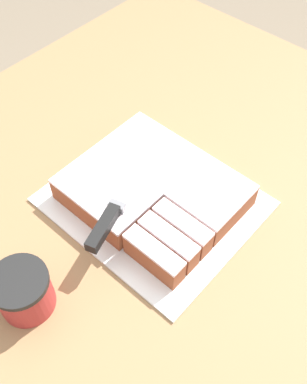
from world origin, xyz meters
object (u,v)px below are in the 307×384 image
cake_board (154,201)px  knife (114,210)px  coffee_cup (24,292)px  cake (153,190)px

cake_board → knife: knife is taller
cake_board → coffee_cup: size_ratio=3.94×
knife → coffee_cup: (-0.21, 0.01, -0.03)m
knife → coffee_cup: coffee_cup is taller
coffee_cup → cake: bearing=-2.4°
coffee_cup → cake_board: bearing=-3.1°
cake_board → cake: bearing=50.9°
cake → knife: knife is taller
knife → coffee_cup: 0.21m
cake_board → coffee_cup: (-0.31, 0.02, 0.04)m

